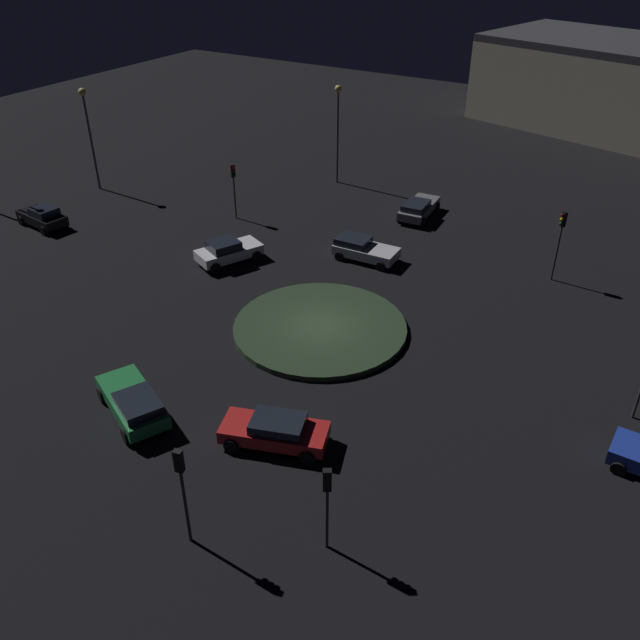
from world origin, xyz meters
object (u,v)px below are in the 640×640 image
Objects in this scene: traffic_light_northwest at (327,493)px; streetlamp_southeast at (338,120)px; traffic_light_north at (182,478)px; car_green at (133,402)px; traffic_light_southeast at (234,181)px; car_white at (228,251)px; traffic_light_southwest at (560,232)px; car_grey at (418,208)px; car_silver at (363,249)px; car_red at (275,431)px; streetlamp_east at (88,121)px; car_black at (43,216)px.

streetlamp_southeast is (18.03, -31.92, 2.43)m from traffic_light_northwest.
car_green is at bearing 46.23° from traffic_light_north.
traffic_light_southeast reaches higher than car_green.
car_white is 20.29m from traffic_light_southwest.
car_green is at bearing 7.79° from traffic_light_southwest.
car_grey is at bearing -67.83° from car_green.
car_silver is 19.08m from car_green.
traffic_light_north is (4.35, 2.32, 0.40)m from traffic_light_northwest.
car_white is 1.12× the size of traffic_light_southeast.
car_grey is at bearing -98.04° from car_red.
car_black is at bearing 107.12° from streetlamp_east.
traffic_light_southwest is at bearing 158.57° from streetlamp_southeast.
car_black is at bearing 34.58° from traffic_light_northwest.
traffic_light_northwest is at bearing -74.71° from traffic_light_north.
car_black is 13.74m from traffic_light_southeast.
car_green is 1.23× the size of traffic_light_southeast.
streetlamp_southeast is (8.43, -11.20, 4.40)m from car_silver.
streetlamp_southeast is at bearing 28.52° from car_white.
traffic_light_southeast is (11.27, 7.04, 2.14)m from car_grey.
car_green is at bearing 139.92° from streetlamp_east.
car_grey is at bearing -161.75° from streetlamp_east.
car_silver is 0.93× the size of traffic_light_southwest.
car_black is (21.81, 7.27, 0.04)m from car_silver.
traffic_light_northwest reaches higher than car_green.
car_black is at bearing 54.08° from streetlamp_southeast.
car_red is 6.05m from traffic_light_northwest.
streetlamp_southeast is (7.00, -30.22, 4.36)m from car_green.
traffic_light_northwest is (-16.79, 15.87, 1.91)m from car_white.
traffic_light_northwest is at bearing 124.32° from car_red.
car_grey is at bearing -14.21° from traffic_light_northwest.
traffic_light_southwest is (-1.55, -24.23, 0.46)m from traffic_light_northwest.
streetlamp_southeast reaches higher than car_green.
car_silver is 0.85× the size of car_red.
traffic_light_north reaches higher than car_green.
car_black is 0.93× the size of traffic_light_north.
traffic_light_north is (-5.00, 31.07, 2.37)m from car_grey.
car_red reaches higher than car_silver.
traffic_light_north is 27.20m from traffic_light_southwest.
traffic_light_southwest is (-32.96, -10.78, 2.40)m from car_black.
car_green is (-5.76, 14.17, -0.03)m from car_white.
car_red is at bearing -139.15° from car_green.
traffic_light_southeast is 22.32m from traffic_light_southwest.
traffic_light_southeast reaches higher than car_grey.
car_white is at bearing -42.17° from car_green.
car_black is 31.41m from traffic_light_north.
car_red is at bearing 20.54° from traffic_light_southwest.
traffic_light_north is at bearing -79.78° from car_silver.
car_grey is 1.03× the size of traffic_light_southwest.
traffic_light_north is 0.56× the size of streetlamp_southeast.
traffic_light_northwest is 0.86× the size of traffic_light_north.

